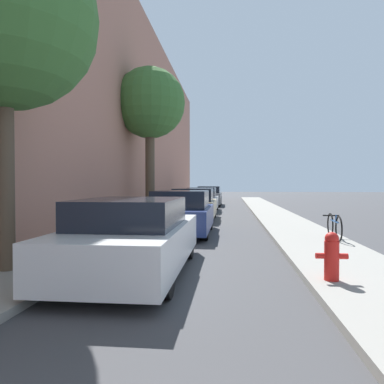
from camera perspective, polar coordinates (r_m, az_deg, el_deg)
The scene contains 13 objects.
ground_plane at distance 15.54m, azimuth 3.36°, elevation -4.68°, with size 120.00×120.00×0.00m, color #3D3D3F.
sidewalk_left at distance 15.93m, azimuth -7.14°, elevation -4.32°, with size 2.00×52.00×0.12m.
sidewalk_right at distance 15.67m, azimuth 14.05°, elevation -4.44°, with size 2.00×52.00×0.12m.
building_facade_left at distance 16.66m, azimuth -11.87°, elevation 14.50°, with size 0.70×52.00×10.86m.
parked_car_white at distance 6.70m, azimuth -9.08°, elevation -6.95°, with size 1.83×4.47×1.35m.
parked_car_navy at distance 11.78m, azimuth -1.60°, elevation -3.35°, with size 1.84×4.04×1.39m.
parked_car_champagne at distance 16.52m, azimuth 0.28°, elevation -2.02°, with size 1.90×3.95×1.40m.
parked_car_silver at distance 21.52m, azimuth 1.63°, elevation -1.27°, with size 1.74×4.34×1.40m.
parked_car_grey at distance 27.18m, azimuth 2.71°, elevation -0.68°, with size 1.74×4.50×1.43m.
street_tree_near at distance 7.64m, azimuth -27.11°, elevation 22.97°, with size 3.16×3.16×5.93m.
street_tree_far at distance 17.12m, azimuth -6.56°, elevation 13.37°, with size 3.19×3.19×6.74m.
fire_hydrant at distance 6.13m, azimuth 20.86°, elevation -9.20°, with size 0.48×0.22×0.75m.
bicycle at distance 10.64m, azimuth 21.21°, elevation -4.99°, with size 0.44×1.64×0.67m.
Camera 1 is at (0.71, 0.56, 1.61)m, focal length 34.37 mm.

